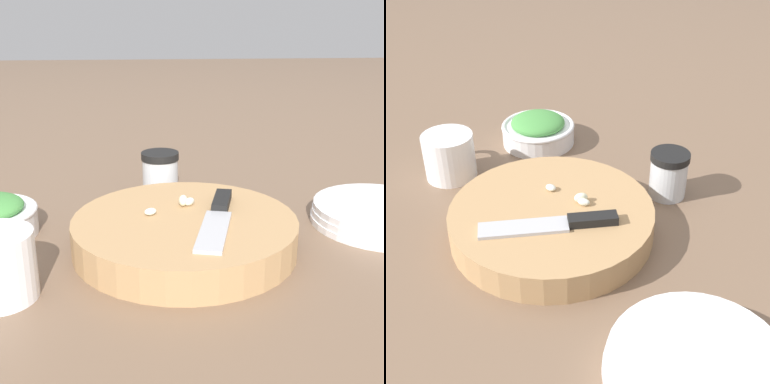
% 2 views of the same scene
% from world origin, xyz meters
% --- Properties ---
extents(ground_plane, '(5.00, 5.00, 0.00)m').
position_xyz_m(ground_plane, '(0.00, 0.00, 0.00)').
color(ground_plane, brown).
extents(cutting_board, '(0.30, 0.30, 0.04)m').
position_xyz_m(cutting_board, '(0.01, -0.07, 0.02)').
color(cutting_board, tan).
rests_on(cutting_board, ground_plane).
extents(chef_knife, '(0.07, 0.20, 0.01)m').
position_xyz_m(chef_knife, '(0.06, -0.07, 0.05)').
color(chef_knife, black).
rests_on(chef_knife, cutting_board).
extents(garlic_cloves, '(0.08, 0.05, 0.02)m').
position_xyz_m(garlic_cloves, '(0.00, -0.03, 0.05)').
color(garlic_cloves, white).
rests_on(garlic_cloves, cutting_board).
extents(herb_bowl, '(0.14, 0.14, 0.06)m').
position_xyz_m(herb_bowl, '(-0.27, -0.00, 0.03)').
color(herb_bowl, white).
rests_on(herb_bowl, ground_plane).
extents(spice_jar, '(0.06, 0.06, 0.08)m').
position_xyz_m(spice_jar, '(-0.02, 0.14, 0.04)').
color(spice_jar, silver).
rests_on(spice_jar, ground_plane).
extents(coffee_mug, '(0.12, 0.09, 0.08)m').
position_xyz_m(coffee_mug, '(-0.21, -0.18, 0.04)').
color(coffee_mug, white).
rests_on(coffee_mug, ground_plane).
extents(plate_stack, '(0.21, 0.21, 0.03)m').
position_xyz_m(plate_stack, '(0.31, -0.00, 0.01)').
color(plate_stack, white).
rests_on(plate_stack, ground_plane).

